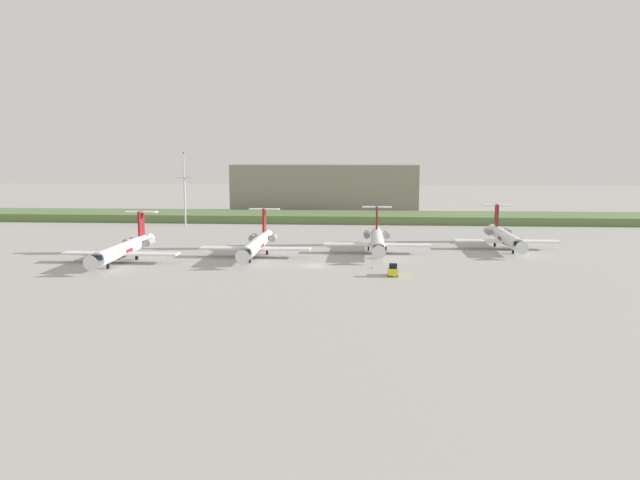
# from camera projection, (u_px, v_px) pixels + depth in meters

# --- Properties ---
(ground_plane) EXTENTS (500.00, 500.00, 0.00)m
(ground_plane) POSITION_uv_depth(u_px,v_px,m) (325.00, 243.00, 151.70)
(ground_plane) COLOR #9E9B96
(grass_berm) EXTENTS (320.00, 20.00, 2.41)m
(grass_berm) POSITION_uv_depth(u_px,v_px,m) (334.00, 217.00, 197.85)
(grass_berm) COLOR #597542
(grass_berm) RESTS_ON ground
(regional_jet_nearest) EXTENTS (22.81, 31.00, 9.00)m
(regional_jet_nearest) POSITION_uv_depth(u_px,v_px,m) (124.00, 249.00, 126.63)
(regional_jet_nearest) COLOR silver
(regional_jet_nearest) RESTS_ON ground
(regional_jet_second) EXTENTS (22.81, 31.00, 9.00)m
(regional_jet_second) POSITION_uv_depth(u_px,v_px,m) (257.00, 244.00, 132.96)
(regional_jet_second) COLOR silver
(regional_jet_second) RESTS_ON ground
(regional_jet_third) EXTENTS (22.81, 31.00, 9.00)m
(regional_jet_third) POSITION_uv_depth(u_px,v_px,m) (377.00, 240.00, 138.02)
(regional_jet_third) COLOR silver
(regional_jet_third) RESTS_ON ground
(regional_jet_fourth) EXTENTS (22.81, 31.00, 9.00)m
(regional_jet_fourth) POSITION_uv_depth(u_px,v_px,m) (505.00, 237.00, 143.49)
(regional_jet_fourth) COLOR silver
(regional_jet_fourth) RESTS_ON ground
(antenna_mast) EXTENTS (4.40, 0.50, 21.19)m
(antenna_mast) POSITION_uv_depth(u_px,v_px,m) (185.00, 195.00, 185.35)
(antenna_mast) COLOR #B2B2B7
(antenna_mast) RESTS_ON ground
(distant_hangar) EXTENTS (62.69, 23.24, 16.88)m
(distant_hangar) POSITION_uv_depth(u_px,v_px,m) (326.00, 189.00, 222.10)
(distant_hangar) COLOR gray
(distant_hangar) RESTS_ON ground
(baggage_tug) EXTENTS (1.72, 3.20, 2.30)m
(baggage_tug) POSITION_uv_depth(u_px,v_px,m) (393.00, 270.00, 112.30)
(baggage_tug) COLOR yellow
(baggage_tug) RESTS_ON ground
(safety_cone_front_marker) EXTENTS (0.44, 0.44, 0.55)m
(safety_cone_front_marker) POSITION_uv_depth(u_px,v_px,m) (373.00, 267.00, 119.49)
(safety_cone_front_marker) COLOR orange
(safety_cone_front_marker) RESTS_ON ground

